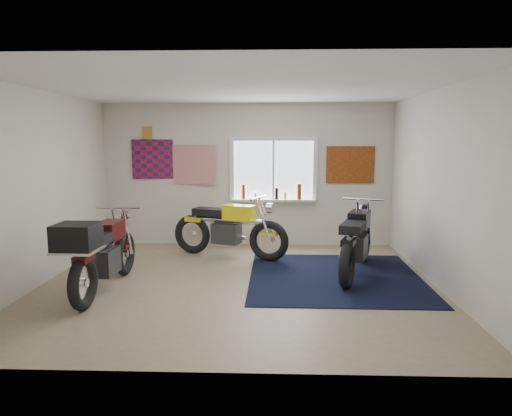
{
  "coord_description": "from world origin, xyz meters",
  "views": [
    {
      "loc": [
        0.46,
        -6.2,
        1.99
      ],
      "look_at": [
        0.24,
        0.4,
        1.02
      ],
      "focal_mm": 32.0,
      "sensor_mm": 36.0,
      "label": 1
    }
  ],
  "objects_px": {
    "black_chrome_bike": "(356,243)",
    "yellow_triumph": "(229,230)",
    "navy_rug": "(335,277)",
    "maroon_tourer": "(100,253)"
  },
  "relations": [
    {
      "from": "black_chrome_bike",
      "to": "yellow_triumph",
      "type": "bearing_deg",
      "value": 84.32
    },
    {
      "from": "yellow_triumph",
      "to": "navy_rug",
      "type": "bearing_deg",
      "value": -14.32
    },
    {
      "from": "navy_rug",
      "to": "maroon_tourer",
      "type": "bearing_deg",
      "value": -164.85
    },
    {
      "from": "navy_rug",
      "to": "yellow_triumph",
      "type": "relative_size",
      "value": 1.25
    },
    {
      "from": "navy_rug",
      "to": "maroon_tourer",
      "type": "relative_size",
      "value": 1.23
    },
    {
      "from": "navy_rug",
      "to": "yellow_triumph",
      "type": "distance_m",
      "value": 2.09
    },
    {
      "from": "navy_rug",
      "to": "yellow_triumph",
      "type": "xyz_separation_m",
      "value": [
        -1.68,
        1.15,
        0.47
      ]
    },
    {
      "from": "yellow_triumph",
      "to": "maroon_tourer",
      "type": "xyz_separation_m",
      "value": [
        -1.49,
        -2.0,
        0.08
      ]
    },
    {
      "from": "yellow_triumph",
      "to": "black_chrome_bike",
      "type": "height_order",
      "value": "black_chrome_bike"
    },
    {
      "from": "navy_rug",
      "to": "yellow_triumph",
      "type": "bearing_deg",
      "value": 145.64
    }
  ]
}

